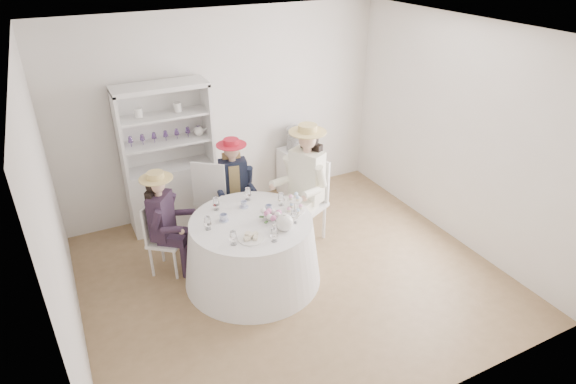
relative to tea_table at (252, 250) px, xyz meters
name	(u,v)px	position (x,y,z in m)	size (l,w,h in m)	color
ground	(292,276)	(0.41, -0.17, -0.38)	(4.50, 4.50, 0.00)	brown
ceiling	(293,33)	(0.41, -0.17, 2.32)	(4.50, 4.50, 0.00)	white
wall_back	(225,113)	(0.41, 1.83, 0.97)	(4.50, 4.50, 0.00)	silver
wall_front	(424,282)	(0.41, -2.17, 0.97)	(4.50, 4.50, 0.00)	silver
wall_left	(53,223)	(-1.84, -0.17, 0.97)	(4.50, 4.50, 0.00)	silver
wall_right	(458,134)	(2.66, -0.17, 0.97)	(4.50, 4.50, 0.00)	silver
tea_table	(252,250)	(0.00, 0.00, 0.00)	(1.53, 1.53, 0.77)	white
hutch	(171,177)	(-0.47, 1.59, 0.30)	(1.18, 0.54, 1.92)	silver
side_table	(298,172)	(1.40, 1.58, -0.02)	(0.46, 0.46, 0.71)	silver
hatbox	(298,139)	(1.40, 1.58, 0.50)	(0.33, 0.33, 0.33)	black
guest_left	(163,217)	(-0.81, 0.57, 0.33)	(0.54, 0.52, 1.27)	silver
guest_mid	(234,182)	(0.18, 0.98, 0.36)	(0.49, 0.52, 1.31)	silver
guest_right	(305,179)	(0.89, 0.43, 0.50)	(0.66, 0.60, 1.56)	silver
spare_chair	(214,196)	(-0.08, 1.05, 0.20)	(0.63, 0.63, 1.08)	silver
teacup_a	(224,218)	(-0.26, 0.13, 0.42)	(0.09, 0.09, 0.07)	white
teacup_b	(244,205)	(0.04, 0.30, 0.42)	(0.07, 0.07, 0.07)	white
teacup_c	(269,208)	(0.26, 0.11, 0.42)	(0.08, 0.08, 0.06)	white
flower_bowl	(273,216)	(0.23, -0.06, 0.41)	(0.19, 0.19, 0.05)	white
flower_arrangement	(271,215)	(0.19, -0.11, 0.47)	(0.18, 0.18, 0.06)	pink
table_teapot	(285,222)	(0.25, -0.32, 0.47)	(0.26, 0.19, 0.20)	white
sandwich_plate	(251,238)	(-0.13, -0.33, 0.40)	(0.27, 0.27, 0.06)	white
cupcake_stand	(295,205)	(0.51, -0.03, 0.46)	(0.22, 0.22, 0.21)	white
stemware_set	(251,215)	(0.00, 0.00, 0.46)	(0.98, 0.98, 0.15)	white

